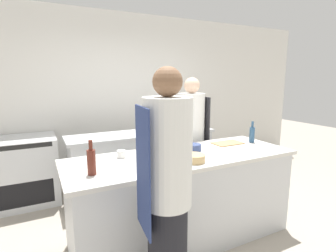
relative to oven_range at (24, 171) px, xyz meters
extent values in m
plane|color=#A89E8E|center=(1.55, -1.72, -0.46)|extent=(16.00, 16.00, 0.00)
cube|color=silver|center=(1.55, 0.41, 0.94)|extent=(8.00, 0.06, 2.80)
cube|color=silver|center=(1.55, -1.72, -0.01)|extent=(2.31, 0.82, 0.90)
cube|color=silver|center=(1.55, -1.72, 0.46)|extent=(2.41, 0.86, 0.04)
cube|color=silver|center=(1.60, -0.45, -0.01)|extent=(2.09, 0.55, 0.90)
cube|color=silver|center=(1.60, -0.45, 0.46)|extent=(2.18, 0.57, 0.04)
cube|color=silver|center=(0.00, 0.00, 0.00)|extent=(0.87, 0.72, 0.92)
cube|color=black|center=(0.00, -0.35, -0.21)|extent=(0.69, 0.01, 0.32)
cube|color=black|center=(0.00, -0.35, 0.42)|extent=(0.74, 0.01, 0.06)
cylinder|color=silver|center=(1.01, -2.42, 0.76)|extent=(0.35, 0.35, 0.77)
cube|color=navy|center=(0.83, -2.40, 0.64)|extent=(0.05, 0.33, 0.88)
sphere|color=brown|center=(1.01, -2.42, 1.24)|extent=(0.20, 0.20, 0.20)
cylinder|color=black|center=(2.08, -1.02, -0.06)|extent=(0.30, 0.30, 0.80)
cylinder|color=white|center=(2.08, -1.02, 0.70)|extent=(0.35, 0.35, 0.73)
cube|color=#2D2D33|center=(2.26, -1.03, 0.60)|extent=(0.03, 0.34, 0.84)
sphere|color=beige|center=(2.08, -1.02, 1.17)|extent=(0.21, 0.21, 0.21)
cylinder|color=#5B2319|center=(0.59, -1.86, 0.58)|extent=(0.07, 0.07, 0.21)
cylinder|color=#5B2319|center=(0.59, -1.86, 0.73)|extent=(0.03, 0.03, 0.08)
cylinder|color=#B2A84C|center=(1.23, -1.83, 0.58)|extent=(0.08, 0.08, 0.20)
cylinder|color=#B2A84C|center=(1.23, -1.83, 0.72)|extent=(0.04, 0.04, 0.08)
cylinder|color=#2D5175|center=(2.58, -1.63, 0.57)|extent=(0.06, 0.06, 0.19)
cylinder|color=#2D5175|center=(2.58, -1.63, 0.70)|extent=(0.03, 0.03, 0.07)
cylinder|color=tan|center=(1.53, -1.96, 0.51)|extent=(0.20, 0.20, 0.07)
cylinder|color=navy|center=(1.73, -1.63, 0.51)|extent=(0.16, 0.16, 0.07)
cylinder|color=white|center=(0.95, -1.52, 0.51)|extent=(0.09, 0.09, 0.08)
cube|color=tan|center=(2.27, -1.55, 0.48)|extent=(0.36, 0.22, 0.01)
cylinder|color=silver|center=(1.94, -0.45, 0.56)|extent=(0.26, 0.26, 0.17)
camera|label=1|loc=(0.22, -3.99, 1.27)|focal=28.00mm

